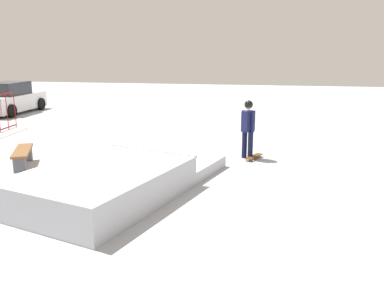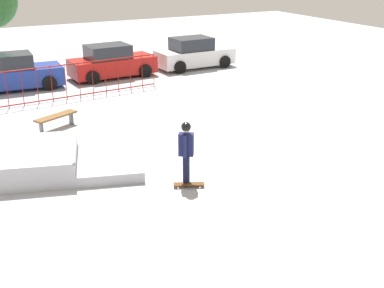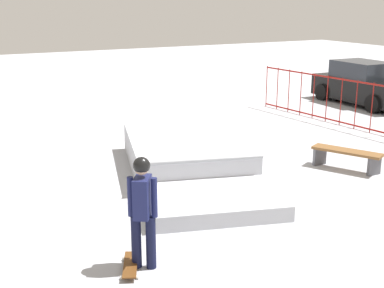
{
  "view_description": "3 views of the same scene",
  "coord_description": "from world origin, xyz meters",
  "px_view_note": "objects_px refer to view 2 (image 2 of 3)",
  "views": [
    {
      "loc": [
        -8.68,
        -3.23,
        3.08
      ],
      "look_at": [
        0.59,
        -1.43,
        0.9
      ],
      "focal_mm": 37.39,
      "sensor_mm": 36.0,
      "label": 1
    },
    {
      "loc": [
        -2.39,
        -13.12,
        5.72
      ],
      "look_at": [
        3.15,
        -2.42,
        1.0
      ],
      "focal_mm": 45.76,
      "sensor_mm": 36.0,
      "label": 2
    },
    {
      "loc": [
        9.42,
        -5.34,
        3.89
      ],
      "look_at": [
        -0.95,
        0.2,
        0.6
      ],
      "focal_mm": 48.96,
      "sensor_mm": 36.0,
      "label": 3
    }
  ],
  "objects_px": {
    "parked_car_blue": "(13,73)",
    "parked_car_white": "(194,54)",
    "parked_car_red": "(111,63)",
    "skateboard": "(189,184)",
    "skater": "(186,148)",
    "skate_ramp": "(28,162)",
    "park_bench": "(56,119)"
  },
  "relations": [
    {
      "from": "skater",
      "to": "parked_car_red",
      "type": "distance_m",
      "value": 12.54
    },
    {
      "from": "skate_ramp",
      "to": "parked_car_blue",
      "type": "height_order",
      "value": "parked_car_blue"
    },
    {
      "from": "park_bench",
      "to": "parked_car_red",
      "type": "relative_size",
      "value": 0.38
    },
    {
      "from": "parked_car_white",
      "to": "park_bench",
      "type": "bearing_deg",
      "value": -145.53
    },
    {
      "from": "parked_car_blue",
      "to": "parked_car_red",
      "type": "distance_m",
      "value": 4.63
    },
    {
      "from": "skater",
      "to": "parked_car_blue",
      "type": "xyz_separation_m",
      "value": [
        -2.49,
        12.17,
        -0.28
      ]
    },
    {
      "from": "skate_ramp",
      "to": "skateboard",
      "type": "bearing_deg",
      "value": -22.47
    },
    {
      "from": "park_bench",
      "to": "skateboard",
      "type": "bearing_deg",
      "value": -72.07
    },
    {
      "from": "skater",
      "to": "skateboard",
      "type": "distance_m",
      "value": 0.96
    },
    {
      "from": "parked_car_red",
      "to": "parked_car_blue",
      "type": "bearing_deg",
      "value": 178.69
    },
    {
      "from": "skater",
      "to": "skateboard",
      "type": "xyz_separation_m",
      "value": [
        -0.03,
        -0.21,
        -0.93
      ]
    },
    {
      "from": "park_bench",
      "to": "parked_car_white",
      "type": "xyz_separation_m",
      "value": [
        8.76,
        6.45,
        0.37
      ]
    },
    {
      "from": "parked_car_white",
      "to": "skater",
      "type": "bearing_deg",
      "value": -120.29
    },
    {
      "from": "skateboard",
      "to": "skater",
      "type": "bearing_deg",
      "value": -73.8
    },
    {
      "from": "skate_ramp",
      "to": "skateboard",
      "type": "xyz_separation_m",
      "value": [
        3.55,
        -2.87,
        -0.24
      ]
    },
    {
      "from": "skate_ramp",
      "to": "parked_car_blue",
      "type": "distance_m",
      "value": 9.59
    },
    {
      "from": "skate_ramp",
      "to": "park_bench",
      "type": "xyz_separation_m",
      "value": [
        1.55,
        3.33,
        0.04
      ]
    },
    {
      "from": "skater",
      "to": "parked_car_red",
      "type": "bearing_deg",
      "value": -65.04
    },
    {
      "from": "skater",
      "to": "parked_car_white",
      "type": "bearing_deg",
      "value": -83.65
    },
    {
      "from": "park_bench",
      "to": "parked_car_red",
      "type": "xyz_separation_m",
      "value": [
        4.17,
        6.36,
        0.37
      ]
    },
    {
      "from": "skate_ramp",
      "to": "parked_car_blue",
      "type": "xyz_separation_m",
      "value": [
        1.09,
        9.52,
        0.41
      ]
    },
    {
      "from": "skater",
      "to": "park_bench",
      "type": "height_order",
      "value": "skater"
    },
    {
      "from": "skate_ramp",
      "to": "skater",
      "type": "xyz_separation_m",
      "value": [
        3.58,
        -2.66,
        0.69
      ]
    },
    {
      "from": "parked_car_blue",
      "to": "skateboard",
      "type": "bearing_deg",
      "value": -76.51
    },
    {
      "from": "parked_car_blue",
      "to": "parked_car_white",
      "type": "height_order",
      "value": "same"
    },
    {
      "from": "parked_car_blue",
      "to": "parked_car_white",
      "type": "distance_m",
      "value": 9.22
    },
    {
      "from": "parked_car_blue",
      "to": "skater",
      "type": "bearing_deg",
      "value": -76.19
    },
    {
      "from": "skater",
      "to": "parked_car_white",
      "type": "xyz_separation_m",
      "value": [
        6.73,
        12.44,
        -0.28
      ]
    },
    {
      "from": "parked_car_red",
      "to": "skateboard",
      "type": "bearing_deg",
      "value": -103.24
    },
    {
      "from": "parked_car_white",
      "to": "parked_car_blue",
      "type": "bearing_deg",
      "value": 179.78
    },
    {
      "from": "skate_ramp",
      "to": "park_bench",
      "type": "distance_m",
      "value": 3.67
    },
    {
      "from": "skate_ramp",
      "to": "parked_car_blue",
      "type": "bearing_deg",
      "value": 99.88
    }
  ]
}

